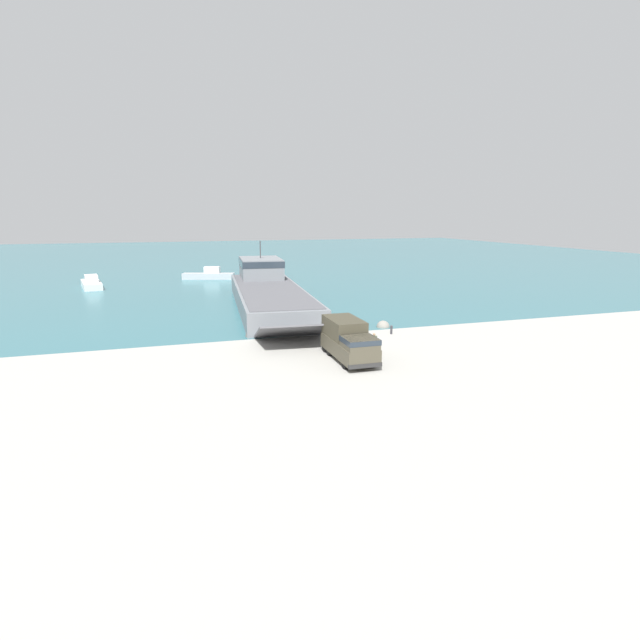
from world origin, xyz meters
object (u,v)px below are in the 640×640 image
Objects in this scene: landing_craft at (268,290)px; mooring_bollard at (391,329)px; soldier_on_ramp at (374,342)px; moored_boat_c at (209,275)px; moored_boat_b at (91,283)px; moored_boat_a at (278,277)px; military_truck at (349,340)px.

landing_craft is 21.25m from mooring_bollard.
soldier_on_ramp is 54.03m from moored_boat_c.
moored_boat_b reaches higher than soldier_on_ramp.
soldier_on_ramp is 49.69m from moored_boat_a.
military_truck is 54.59m from moored_boat_b.
moored_boat_c is at bearing -118.14° from soldier_on_ramp.
moored_boat_b is at bearing 126.50° from mooring_bollard.
moored_boat_a is 12.20m from moored_boat_c.
military_truck is at bearing -15.93° from soldier_on_ramp.
moored_boat_a is 0.61× the size of moored_boat_b.
moored_boat_c is at bearing 160.92° from moored_boat_a.
mooring_bollard is (4.31, 5.73, -0.52)m from soldier_on_ramp.
military_truck is 50.93m from moored_boat_a.
landing_craft is 7.14× the size of moored_boat_a.
landing_craft is 43.97× the size of mooring_bollard.
moored_boat_c is (-11.60, 3.79, 0.27)m from moored_boat_a.
military_truck is at bearing -135.75° from mooring_bollard.
mooring_bollard is at bearing -63.12° from landing_craft.
soldier_on_ramp is at bearing -94.66° from moored_boat_a.
soldier_on_ramp is 0.19× the size of moored_boat_c.
landing_craft reaches higher than moored_boat_b.
landing_craft is 21.96× the size of soldier_on_ramp.
moored_boat_a is (3.20, 49.58, -0.51)m from soldier_on_ramp.
moored_boat_c is (-5.79, 54.38, -0.80)m from military_truck.
military_truck is at bearing -156.71° from moored_boat_c.
moored_boat_a is at bearing 174.13° from military_truck.
military_truck is at bearing -74.45° from moored_boat_b.
military_truck is 9.71m from mooring_bollard.
landing_craft is 4.10× the size of moored_boat_c.
military_truck reaches higher than moored_boat_c.
landing_craft reaches higher than soldier_on_ramp.
mooring_bollard is (12.70, -47.65, -0.28)m from moored_boat_c.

